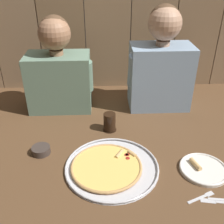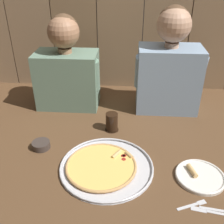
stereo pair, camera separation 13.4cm
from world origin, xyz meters
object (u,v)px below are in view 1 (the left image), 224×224
(pizza_tray, at_px, (110,166))
(diner_left, at_px, (58,69))
(dinner_plate, at_px, (203,169))
(diner_right, at_px, (161,63))
(drinking_glass, at_px, (110,122))
(dipping_bowl, at_px, (41,150))

(pizza_tray, xyz_separation_m, diner_left, (-0.29, 0.60, 0.25))
(dinner_plate, relative_size, diner_right, 0.35)
(dinner_plate, bearing_deg, diner_left, 138.46)
(dinner_plate, xyz_separation_m, drinking_glass, (-0.42, 0.35, 0.04))
(diner_right, bearing_deg, diner_left, -180.00)
(diner_left, distance_m, diner_right, 0.63)
(pizza_tray, height_order, dipping_bowl, dipping_bowl)
(drinking_glass, xyz_separation_m, diner_left, (-0.30, 0.29, 0.21))
(drinking_glass, distance_m, diner_right, 0.50)
(pizza_tray, relative_size, drinking_glass, 4.18)
(dinner_plate, distance_m, dipping_bowl, 0.79)
(diner_left, bearing_deg, dinner_plate, -41.54)
(drinking_glass, xyz_separation_m, dipping_bowl, (-0.35, -0.19, -0.03))
(pizza_tray, relative_size, diner_right, 0.69)
(dipping_bowl, xyz_separation_m, diner_right, (0.68, 0.48, 0.27))
(pizza_tray, relative_size, dinner_plate, 2.00)
(dinner_plate, relative_size, diner_left, 0.38)
(diner_right, bearing_deg, dinner_plate, -81.90)
(drinking_glass, height_order, diner_right, diner_right)
(dipping_bowl, relative_size, diner_right, 0.15)
(pizza_tray, distance_m, dinner_plate, 0.43)
(pizza_tray, xyz_separation_m, diner_right, (0.34, 0.60, 0.28))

